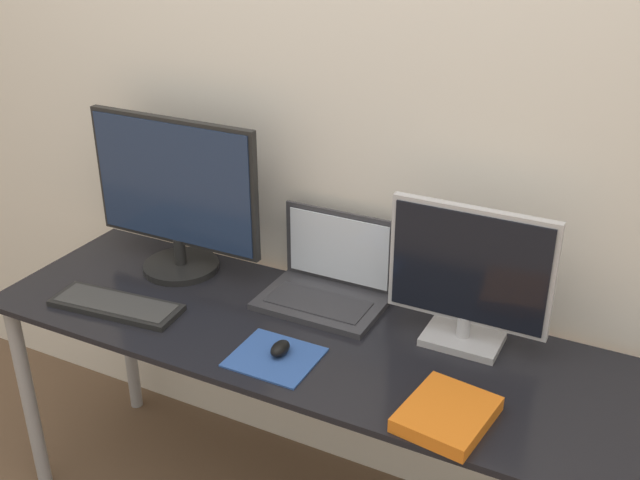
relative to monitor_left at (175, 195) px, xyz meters
The scene contains 9 objects.
wall_back 0.64m from the monitor_left, 20.67° to the left, with size 7.00×0.05×2.50m.
desk 0.64m from the monitor_left, 15.63° to the right, with size 1.84×0.56×0.70m.
monitor_left is the anchor object (origin of this frame).
monitor_right 0.90m from the monitor_left, ahead, with size 0.42×0.14×0.38m.
laptop 0.52m from the monitor_left, ahead, with size 0.35×0.24×0.24m.
keyboard 0.36m from the monitor_left, 94.62° to the right, with size 0.39×0.17×0.02m.
mousepad 0.63m from the monitor_left, 29.84° to the right, with size 0.21×0.19×0.00m.
mouse 0.62m from the monitor_left, 28.14° to the right, with size 0.04×0.07×0.03m.
book 1.04m from the monitor_left, 18.51° to the right, with size 0.21×0.24×0.03m.
Camera 1 is at (0.79, -1.20, 1.79)m, focal length 42.00 mm.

